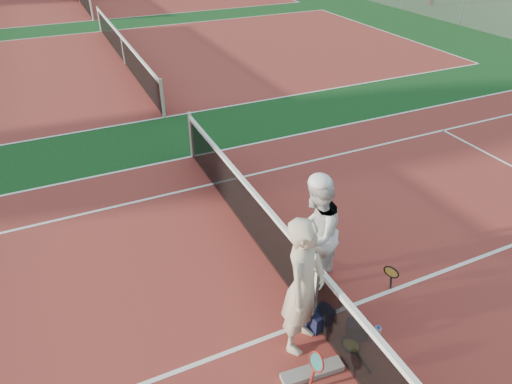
% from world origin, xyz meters
% --- Properties ---
extents(ground, '(130.00, 130.00, 0.00)m').
position_xyz_m(ground, '(0.00, 0.00, 0.00)').
color(ground, '#0F3915').
rests_on(ground, ground).
extents(court_main, '(23.77, 10.97, 0.01)m').
position_xyz_m(court_main, '(0.00, 0.00, 0.00)').
color(court_main, maroon).
rests_on(court_main, ground).
extents(court_far_a, '(23.77, 10.97, 0.01)m').
position_xyz_m(court_far_a, '(0.00, 13.50, 0.00)').
color(court_far_a, maroon).
rests_on(court_far_a, ground).
extents(court_far_b, '(23.77, 10.97, 0.01)m').
position_xyz_m(court_far_b, '(0.00, 27.00, 0.00)').
color(court_far_b, maroon).
rests_on(court_far_b, ground).
extents(net_main, '(0.10, 10.98, 1.02)m').
position_xyz_m(net_main, '(0.00, 0.00, 0.51)').
color(net_main, black).
rests_on(net_main, ground).
extents(net_far_a, '(0.10, 10.98, 1.02)m').
position_xyz_m(net_far_a, '(0.00, 13.50, 0.51)').
color(net_far_a, black).
rests_on(net_far_a, ground).
extents(player_a, '(0.87, 0.84, 2.02)m').
position_xyz_m(player_a, '(-0.35, -0.23, 1.01)').
color(player_a, '#C2B196').
rests_on(player_a, ground).
extents(player_b, '(1.15, 1.12, 1.87)m').
position_xyz_m(player_b, '(0.39, 0.72, 0.94)').
color(player_b, silver).
rests_on(player_b, ground).
extents(racket_red, '(0.19, 0.29, 0.60)m').
position_xyz_m(racket_red, '(-0.53, -0.91, 0.30)').
color(racket_red, maroon).
rests_on(racket_red, ground).
extents(racket_black_held, '(0.33, 0.35, 0.57)m').
position_xyz_m(racket_black_held, '(1.28, -0.02, 0.29)').
color(racket_black_held, black).
rests_on(racket_black_held, ground).
extents(racket_spare, '(0.29, 0.61, 0.04)m').
position_xyz_m(racket_spare, '(0.23, -0.59, 0.02)').
color(racket_spare, black).
rests_on(racket_spare, ground).
extents(sports_bag_navy, '(0.40, 0.31, 0.28)m').
position_xyz_m(sports_bag_navy, '(0.03, -0.11, 0.14)').
color(sports_bag_navy, black).
rests_on(sports_bag_navy, ground).
extents(sports_bag_purple, '(0.35, 0.32, 0.23)m').
position_xyz_m(sports_bag_purple, '(0.41, -0.48, 0.12)').
color(sports_bag_purple, black).
rests_on(sports_bag_purple, ground).
extents(net_cover_canvas, '(0.83, 0.26, 0.09)m').
position_xyz_m(net_cover_canvas, '(-0.46, -0.75, 0.04)').
color(net_cover_canvas, slate).
rests_on(net_cover_canvas, ground).
extents(water_bottle, '(0.09, 0.09, 0.30)m').
position_xyz_m(water_bottle, '(0.56, -0.70, 0.15)').
color(water_bottle, silver).
rests_on(water_bottle, ground).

